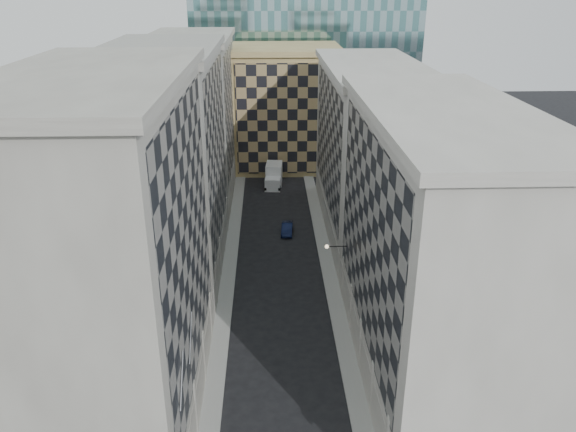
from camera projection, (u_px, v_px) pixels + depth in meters
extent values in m
cube|color=#989993|center=(228.00, 276.00, 57.92)|extent=(1.50, 100.00, 0.15)
cube|color=#989993|center=(329.00, 274.00, 58.27)|extent=(1.50, 100.00, 0.15)
cube|color=gray|center=(112.00, 266.00, 35.77)|extent=(10.00, 22.00, 23.00)
cube|color=gray|center=(187.00, 243.00, 35.35)|extent=(0.25, 19.36, 18.00)
cube|color=gray|center=(198.00, 388.00, 39.82)|extent=(0.45, 21.12, 3.20)
cube|color=gray|center=(86.00, 77.00, 31.13)|extent=(10.80, 22.80, 0.70)
cylinder|color=gray|center=(190.00, 409.00, 37.05)|extent=(0.90, 0.90, 4.40)
cylinder|color=gray|center=(199.00, 357.00, 42.10)|extent=(0.90, 0.90, 4.40)
cylinder|color=gray|center=(206.00, 316.00, 47.16)|extent=(0.90, 0.90, 4.40)
cube|color=#9C9A91|center=(168.00, 166.00, 56.20)|extent=(10.00, 22.00, 22.00)
cube|color=gray|center=(216.00, 152.00, 55.78)|extent=(0.25, 19.36, 17.00)
cube|color=#9C9A91|center=(220.00, 250.00, 60.04)|extent=(0.45, 21.12, 3.20)
cube|color=#9C9A91|center=(158.00, 49.00, 51.75)|extent=(10.80, 22.80, 0.70)
cylinder|color=#9C9A91|center=(212.00, 283.00, 52.22)|extent=(0.90, 0.90, 4.40)
cylinder|color=#9C9A91|center=(217.00, 256.00, 57.28)|extent=(0.90, 0.90, 4.40)
cylinder|color=#9C9A91|center=(221.00, 234.00, 62.33)|extent=(0.90, 0.90, 4.40)
cylinder|color=#9C9A91|center=(224.00, 215.00, 67.39)|extent=(0.90, 0.90, 4.40)
cube|color=gray|center=(194.00, 120.00, 76.62)|extent=(10.00, 22.00, 21.00)
cube|color=gray|center=(229.00, 109.00, 76.20)|extent=(0.25, 19.36, 16.00)
cube|color=gray|center=(232.00, 181.00, 80.27)|extent=(0.45, 21.12, 3.20)
cube|color=gray|center=(189.00, 37.00, 72.37)|extent=(10.80, 22.80, 0.70)
cylinder|color=gray|center=(227.00, 198.00, 72.45)|extent=(0.90, 0.90, 4.40)
cylinder|color=gray|center=(229.00, 184.00, 77.50)|extent=(0.90, 0.90, 4.40)
cylinder|color=gray|center=(232.00, 171.00, 82.56)|extent=(0.90, 0.90, 4.40)
cylinder|color=gray|center=(234.00, 160.00, 87.62)|extent=(0.90, 0.90, 4.40)
cube|color=#ADA99E|center=(434.00, 253.00, 40.79)|extent=(10.00, 26.00, 20.00)
cube|color=gray|center=(368.00, 235.00, 40.04)|extent=(0.25, 22.88, 15.00)
cube|color=#ADA99E|center=(362.00, 350.00, 43.92)|extent=(0.45, 24.96, 3.20)
cube|color=#ADA99E|center=(450.00, 112.00, 36.74)|extent=(10.80, 26.80, 0.70)
cylinder|color=#ADA99E|center=(377.00, 388.00, 38.91)|extent=(0.90, 0.90, 4.40)
cylinder|color=#ADA99E|center=(364.00, 343.00, 43.69)|extent=(0.90, 0.90, 4.40)
cylinder|color=#ADA99E|center=(355.00, 307.00, 48.47)|extent=(0.90, 0.90, 4.40)
cylinder|color=#ADA99E|center=(347.00, 278.00, 53.25)|extent=(0.90, 0.90, 4.40)
cube|color=#ADA99E|center=(370.00, 153.00, 65.81)|extent=(10.00, 28.00, 19.00)
cube|color=gray|center=(329.00, 141.00, 65.06)|extent=(0.25, 24.64, 14.00)
cube|color=#ADA99E|center=(327.00, 215.00, 68.74)|extent=(0.45, 26.88, 3.20)
cube|color=#ADA99E|center=(375.00, 67.00, 61.95)|extent=(10.80, 28.80, 0.70)
cube|color=tan|center=(286.00, 110.00, 89.61)|extent=(16.00, 14.00, 18.00)
cube|color=tan|center=(287.00, 120.00, 83.08)|extent=(15.20, 0.25, 16.50)
cube|color=tan|center=(286.00, 49.00, 85.92)|extent=(16.80, 14.80, 0.80)
cube|color=#2A2520|center=(272.00, 65.00, 100.45)|extent=(6.00, 6.00, 28.00)
cylinder|color=gray|center=(182.00, 380.00, 30.88)|extent=(0.10, 2.33, 2.33)
cylinder|color=gray|center=(191.00, 338.00, 34.56)|extent=(0.10, 2.33, 2.33)
cylinder|color=black|center=(337.00, 246.00, 50.35)|extent=(1.80, 0.08, 0.08)
sphere|color=#FFE5B2|center=(327.00, 247.00, 50.32)|extent=(0.36, 0.36, 0.36)
cube|color=white|center=(273.00, 184.00, 81.38)|extent=(2.40, 2.58, 1.80)
cube|color=white|center=(274.00, 174.00, 83.52)|extent=(2.60, 3.79, 3.11)
cylinder|color=black|center=(266.00, 188.00, 80.86)|extent=(0.37, 0.92, 0.90)
cylinder|color=black|center=(279.00, 188.00, 80.78)|extent=(0.37, 0.92, 0.90)
cylinder|color=black|center=(268.00, 178.00, 85.10)|extent=(0.37, 0.92, 0.90)
cylinder|color=black|center=(281.00, 178.00, 85.02)|extent=(0.37, 0.92, 0.90)
imported|color=#101A3D|center=(287.00, 228.00, 67.49)|extent=(1.58, 3.83, 1.23)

